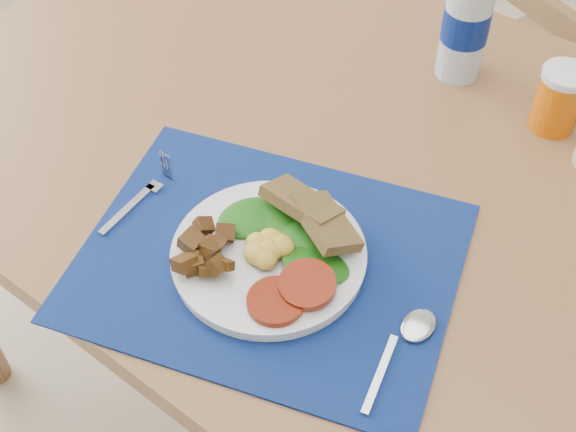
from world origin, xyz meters
name	(u,v)px	position (x,y,z in m)	size (l,w,h in m)	color
table	(354,198)	(0.00, 0.20, 0.67)	(1.40, 0.90, 0.75)	brown
chair_far	(550,38)	(0.01, 0.90, 0.57)	(0.53, 0.52, 1.11)	brown
placemat	(269,261)	(0.02, -0.03, 0.75)	(0.47, 0.37, 0.00)	black
breakfast_plate	(264,252)	(0.01, -0.03, 0.77)	(0.25, 0.25, 0.06)	silver
fork	(145,195)	(-0.19, -0.04, 0.76)	(0.02, 0.15, 0.00)	#B2B5BA
spoon	(406,342)	(0.22, -0.02, 0.76)	(0.04, 0.16, 0.00)	#B2B5BA
water_bottle	(468,14)	(0.01, 0.46, 0.86)	(0.07, 0.07, 0.25)	#ADBFCC
juice_glass	(558,101)	(0.19, 0.44, 0.80)	(0.07, 0.07, 0.09)	#CB5805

